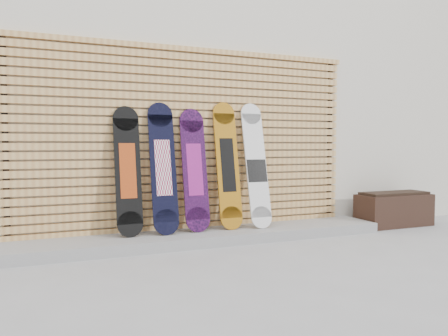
{
  "coord_description": "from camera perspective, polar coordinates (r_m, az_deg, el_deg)",
  "views": [
    {
      "loc": [
        -1.8,
        -4.06,
        1.12
      ],
      "look_at": [
        0.19,
        0.75,
        0.85
      ],
      "focal_mm": 35.0,
      "sensor_mm": 36.0,
      "label": 1
    }
  ],
  "objects": [
    {
      "name": "slat_wall",
      "position": [
        5.29,
        -4.29,
        3.91
      ],
      "size": [
        4.26,
        0.08,
        2.29
      ],
      "color": "tan",
      "rests_on": "ground"
    },
    {
      "name": "planter_box",
      "position": [
        6.54,
        21.31,
        -5.03
      ],
      "size": [
        1.05,
        0.44,
        0.47
      ],
      "color": "black",
      "rests_on": "ground"
    },
    {
      "name": "snowboard_3",
      "position": [
        5.26,
        0.47,
        0.4
      ],
      "size": [
        0.28,
        0.32,
        1.53
      ],
      "color": "#AB6C12",
      "rests_on": "concrete_step"
    },
    {
      "name": "ground",
      "position": [
        4.58,
        1.45,
        -11.19
      ],
      "size": [
        80.0,
        80.0,
        0.0
      ],
      "primitive_type": "plane",
      "color": "#9B9B9E",
      "rests_on": "ground"
    },
    {
      "name": "snowboard_1",
      "position": [
        5.0,
        -7.97,
        0.05
      ],
      "size": [
        0.29,
        0.34,
        1.5
      ],
      "color": "black",
      "rests_on": "concrete_step"
    },
    {
      "name": "concrete_step",
      "position": [
        5.13,
        -3.22,
        -8.96
      ],
      "size": [
        4.6,
        0.7,
        0.12
      ],
      "primitive_type": "cube",
      "color": "gray",
      "rests_on": "ground"
    },
    {
      "name": "building",
      "position": [
        7.93,
        -5.54,
        7.89
      ],
      "size": [
        12.0,
        5.0,
        3.6
      ],
      "primitive_type": "cube",
      "color": "beige",
      "rests_on": "ground"
    },
    {
      "name": "snowboard_2",
      "position": [
        5.12,
        -3.86,
        -0.19
      ],
      "size": [
        0.29,
        0.31,
        1.44
      ],
      "color": "black",
      "rests_on": "concrete_step"
    },
    {
      "name": "snowboard_4",
      "position": [
        5.38,
        4.22,
        0.32
      ],
      "size": [
        0.27,
        0.39,
        1.53
      ],
      "color": "white",
      "rests_on": "concrete_step"
    },
    {
      "name": "snowboard_0",
      "position": [
        4.94,
        -12.45,
        -0.35
      ],
      "size": [
        0.29,
        0.29,
        1.44
      ],
      "color": "black",
      "rests_on": "concrete_step"
    }
  ]
}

